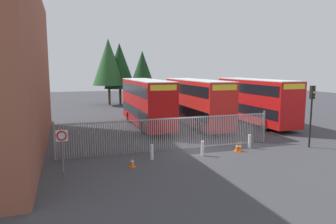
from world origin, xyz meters
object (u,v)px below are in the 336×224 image
object	(u,v)px
bollard_near_right	(249,141)
traffic_cone_near_kerb	(237,147)
double_decker_bus_behind_fence_right	(146,101)
speed_limit_sign_post	(62,141)
double_decker_bus_near_gate	(197,101)
bollard_center_front	(202,148)
traffic_cone_mid_forecourt	(240,147)
traffic_cone_by_gate	(132,162)
double_decker_bus_behind_fence_left	(255,100)
bollard_near_left	(152,152)
traffic_light_kerbside	(312,105)

from	to	relation	value
bollard_near_right	traffic_cone_near_kerb	xyz separation A→B (m)	(-1.25, -0.48, -0.19)
double_decker_bus_behind_fence_right	speed_limit_sign_post	xyz separation A→B (m)	(-7.45, -11.67, -0.65)
double_decker_bus_near_gate	traffic_cone_near_kerb	bearing A→B (deg)	-96.60
double_decker_bus_behind_fence_right	bollard_near_right	distance (m)	11.28
bollard_center_front	traffic_cone_mid_forecourt	xyz separation A→B (m)	(2.79, 0.13, -0.19)
double_decker_bus_behind_fence_right	traffic_cone_near_kerb	world-z (taller)	double_decker_bus_behind_fence_right
traffic_cone_by_gate	traffic_cone_mid_forecourt	xyz separation A→B (m)	(7.47, 1.04, 0.00)
double_decker_bus_behind_fence_left	traffic_cone_near_kerb	xyz separation A→B (m)	(-7.07, -8.59, -2.13)
bollard_near_left	bollard_center_front	world-z (taller)	same
double_decker_bus_behind_fence_right	bollard_near_left	xyz separation A→B (m)	(-2.39, -10.59, -1.95)
traffic_cone_by_gate	traffic_cone_near_kerb	size ratio (longest dim) A/B	1.00
bollard_near_left	traffic_cone_by_gate	size ratio (longest dim) A/B	1.61
double_decker_bus_behind_fence_right	traffic_cone_by_gate	size ratio (longest dim) A/B	18.32
double_decker_bus_near_gate	bollard_center_front	bearing A→B (deg)	-111.33
bollard_near_left	double_decker_bus_behind_fence_left	bearing A→B (deg)	33.74
double_decker_bus_behind_fence_right	traffic_cone_mid_forecourt	bearing A→B (deg)	-71.04
bollard_center_front	traffic_light_kerbside	bearing A→B (deg)	-3.06
double_decker_bus_near_gate	traffic_light_kerbside	xyz separation A→B (m)	(4.26, -9.89, 0.56)
speed_limit_sign_post	traffic_light_kerbside	bearing A→B (deg)	1.70
traffic_light_kerbside	double_decker_bus_near_gate	bearing A→B (deg)	113.31
bollard_near_right	traffic_cone_by_gate	world-z (taller)	bollard_near_right
double_decker_bus_behind_fence_left	double_decker_bus_near_gate	bearing A→B (deg)	173.82
bollard_near_left	traffic_cone_mid_forecourt	world-z (taller)	bollard_near_left
traffic_cone_mid_forecourt	traffic_light_kerbside	bearing A→B (deg)	-6.17
bollard_center_front	speed_limit_sign_post	xyz separation A→B (m)	(-8.31, -0.91, 1.30)
bollard_near_right	traffic_light_kerbside	bearing A→B (deg)	-15.55
traffic_cone_near_kerb	bollard_near_right	bearing A→B (deg)	21.10
double_decker_bus_behind_fence_right	speed_limit_sign_post	size ratio (longest dim) A/B	4.50
double_decker_bus_behind_fence_right	bollard_near_left	bearing A→B (deg)	-102.71
speed_limit_sign_post	bollard_center_front	bearing A→B (deg)	6.23
double_decker_bus_behind_fence_left	bollard_center_front	size ratio (longest dim) A/B	11.38
traffic_cone_near_kerb	traffic_light_kerbside	distance (m)	6.01
traffic_cone_mid_forecourt	double_decker_bus_near_gate	bearing A→B (deg)	84.46
bollard_center_front	double_decker_bus_behind_fence_left	bearing A→B (deg)	42.28
bollard_center_front	traffic_cone_near_kerb	distance (m)	2.64
bollard_near_left	bollard_center_front	size ratio (longest dim) A/B	1.00
traffic_cone_by_gate	bollard_near_left	bearing A→B (deg)	37.06
double_decker_bus_behind_fence_right	traffic_cone_by_gate	bearing A→B (deg)	-108.11
double_decker_bus_near_gate	traffic_light_kerbside	size ratio (longest dim) A/B	2.51
bollard_near_left	bollard_near_right	world-z (taller)	same
traffic_cone_by_gate	bollard_center_front	bearing A→B (deg)	10.98
double_decker_bus_behind_fence_right	traffic_cone_mid_forecourt	size ratio (longest dim) A/B	18.32
traffic_cone_by_gate	traffic_light_kerbside	size ratio (longest dim) A/B	0.14
double_decker_bus_near_gate	double_decker_bus_behind_fence_right	world-z (taller)	same
bollard_center_front	traffic_light_kerbside	xyz separation A→B (m)	(7.96, -0.42, 2.51)
bollard_center_front	double_decker_bus_near_gate	bearing A→B (deg)	68.67
bollard_near_right	traffic_cone_near_kerb	bearing A→B (deg)	-158.90
bollard_near_right	traffic_cone_near_kerb	distance (m)	1.35
bollard_near_right	traffic_cone_mid_forecourt	bearing A→B (deg)	-151.94
traffic_cone_mid_forecourt	traffic_light_kerbside	xyz separation A→B (m)	(5.17, -0.56, 2.70)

